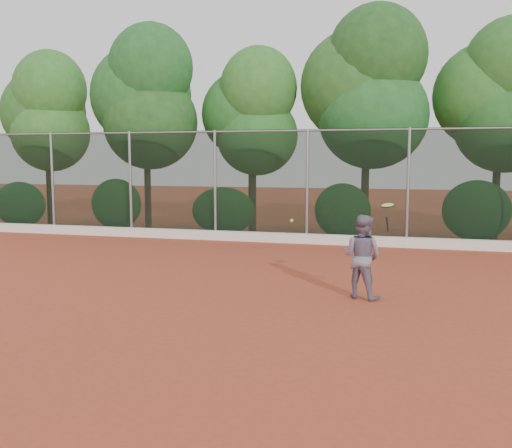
# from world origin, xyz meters

# --- Properties ---
(ground) EXTENTS (80.00, 80.00, 0.00)m
(ground) POSITION_xyz_m (0.00, 0.00, 0.00)
(ground) COLOR #A64027
(ground) RESTS_ON ground
(concrete_curb) EXTENTS (24.00, 0.20, 0.30)m
(concrete_curb) POSITION_xyz_m (0.00, 6.82, 0.15)
(concrete_curb) COLOR silver
(concrete_curb) RESTS_ON ground
(tennis_player) EXTENTS (0.93, 0.83, 1.57)m
(tennis_player) POSITION_xyz_m (2.24, 0.30, 0.79)
(tennis_player) COLOR slate
(tennis_player) RESTS_ON ground
(chainlink_fence) EXTENTS (24.09, 0.09, 3.50)m
(chainlink_fence) POSITION_xyz_m (-0.00, 7.00, 1.86)
(chainlink_fence) COLOR black
(chainlink_fence) RESTS_ON ground
(foliage_backdrop) EXTENTS (23.70, 3.63, 7.55)m
(foliage_backdrop) POSITION_xyz_m (-0.55, 8.98, 4.40)
(foliage_backdrop) COLOR #3B2416
(foliage_backdrop) RESTS_ON ground
(tennis_racket) EXTENTS (0.36, 0.36, 0.54)m
(tennis_racket) POSITION_xyz_m (2.69, 0.24, 1.72)
(tennis_racket) COLOR black
(tennis_racket) RESTS_ON ground
(tennis_ball_in_flight) EXTENTS (0.07, 0.07, 0.07)m
(tennis_ball_in_flight) POSITION_xyz_m (0.87, 0.42, 1.41)
(tennis_ball_in_flight) COLOR #BACF2F
(tennis_ball_in_flight) RESTS_ON ground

